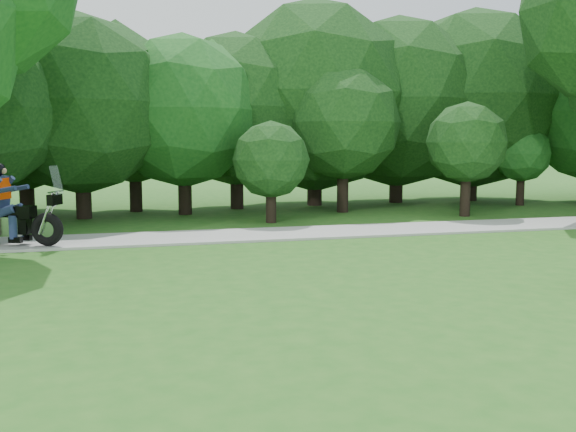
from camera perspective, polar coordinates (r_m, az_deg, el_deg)
name	(u,v)px	position (r m, az deg, el deg)	size (l,w,h in m)	color
ground	(514,305)	(10.26, 19.43, -7.46)	(100.00, 100.00, 0.00)	#255E1B
walkway	(336,232)	(17.31, 4.26, -1.39)	(60.00, 2.20, 0.06)	#969691
tree_line	(274,106)	(23.77, -1.25, 9.76)	(40.48, 11.62, 7.89)	black
touring_motorcycle	(6,215)	(16.12, -23.77, 0.06)	(2.35, 1.49, 1.90)	black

